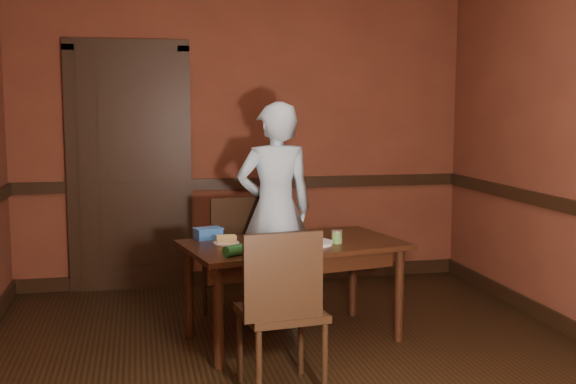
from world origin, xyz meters
name	(u,v)px	position (x,y,z in m)	size (l,w,h in m)	color
floor	(300,371)	(0.00, 0.00, 0.00)	(4.00, 4.50, 0.01)	black
wall_back	(244,133)	(0.00, 2.25, 1.35)	(4.00, 0.02, 2.70)	#5C2B1B
wall_front	(478,196)	(0.00, -2.25, 1.35)	(4.00, 0.02, 2.70)	#5C2B1B
dado_back	(245,183)	(0.00, 2.23, 0.90)	(4.00, 0.03, 0.10)	black
baseboard_back	(245,276)	(0.00, 2.23, 0.06)	(4.00, 0.03, 0.12)	black
door	(130,164)	(-1.00, 2.22, 1.09)	(1.05, 0.07, 2.20)	black
dining_table	(293,291)	(0.09, 0.59, 0.34)	(1.44, 0.81, 0.68)	black
chair_far	(235,260)	(-0.24, 1.14, 0.45)	(0.42, 0.42, 0.90)	black
chair_near	(281,309)	(-0.17, -0.26, 0.47)	(0.44, 0.44, 0.94)	black
person	(275,210)	(0.08, 1.19, 0.81)	(0.59, 0.39, 1.62)	#ADD3E6
sandwich_plate	(311,241)	(0.19, 0.50, 0.70)	(0.29, 0.29, 0.07)	white
sauce_jar	(337,237)	(0.37, 0.50, 0.72)	(0.07, 0.07, 0.09)	#5C8C41
cheese_saucer	(226,240)	(-0.36, 0.63, 0.70)	(0.18, 0.18, 0.05)	white
food_tub	(208,233)	(-0.47, 0.83, 0.72)	(0.21, 0.17, 0.08)	blue
wrapped_veg	(241,249)	(-0.31, 0.26, 0.71)	(0.07, 0.07, 0.25)	#1A5621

